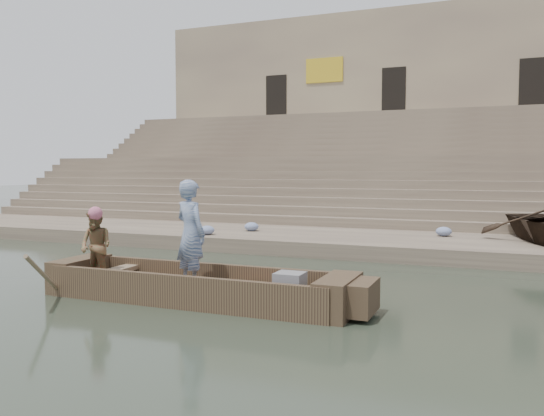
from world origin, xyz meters
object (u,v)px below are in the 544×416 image
Objects in this scene: rowing_man at (96,246)px; television at (289,285)px; standing_man at (191,234)px; main_rowboat at (197,294)px.

rowing_man reaches higher than television.
television is (1.85, -0.03, -0.75)m from standing_man.
main_rowboat is 2.64× the size of standing_man.
main_rowboat is 3.78× the size of rowing_man.
rowing_man is (-1.88, -0.22, -0.29)m from standing_man.
rowing_man is at bearing -177.08° from television.
rowing_man reaches higher than main_rowboat.
television is (3.73, 0.19, -0.46)m from rowing_man.
television is at bearing -156.24° from standing_man.
rowing_man is (-2.00, -0.19, 0.77)m from main_rowboat.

